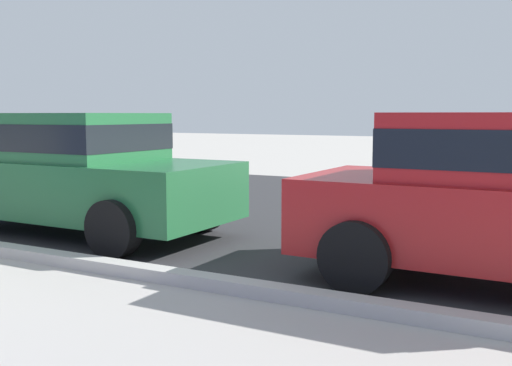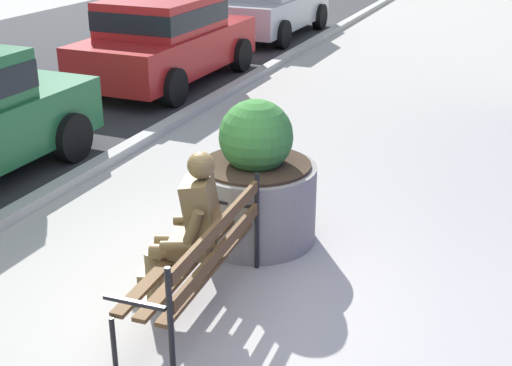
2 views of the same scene
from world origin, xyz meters
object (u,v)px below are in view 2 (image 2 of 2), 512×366
object	(u,v)px
bronze_statue_seated	(185,231)
concrete_planter	(256,186)
park_bench	(201,257)
parked_car_red	(166,38)
parked_car_silver	(269,1)

from	to	relation	value
bronze_statue_seated	concrete_planter	world-z (taller)	concrete_planter
park_bench	bronze_statue_seated	size ratio (longest dim) A/B	1.33
park_bench	concrete_planter	distance (m)	1.46
bronze_statue_seated	concrete_planter	size ratio (longest dim) A/B	0.95
park_bench	concrete_planter	xyz separation A→B (m)	(1.45, 0.13, 0.03)
parked_car_red	parked_car_silver	size ratio (longest dim) A/B	1.00
concrete_planter	parked_car_silver	bearing A→B (deg)	21.21
bronze_statue_seated	parked_car_red	size ratio (longest dim) A/B	0.33
park_bench	parked_car_silver	xyz separation A→B (m)	(11.55, 4.05, 0.30)
parked_car_red	concrete_planter	bearing A→B (deg)	-142.41
concrete_planter	parked_car_red	bearing A→B (deg)	37.59
bronze_statue_seated	concrete_planter	distance (m)	1.32
concrete_planter	parked_car_silver	xyz separation A→B (m)	(10.10, 3.92, 0.27)
concrete_planter	bronze_statue_seated	bearing A→B (deg)	176.57
park_bench	concrete_planter	bearing A→B (deg)	5.31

